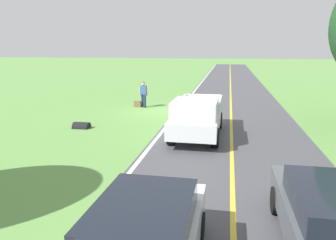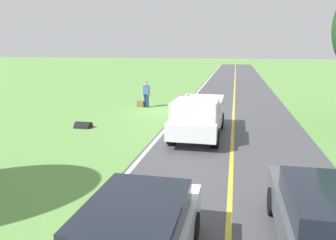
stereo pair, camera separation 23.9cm
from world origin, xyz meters
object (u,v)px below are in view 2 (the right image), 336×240
at_px(suitcase_carried, 140,104).
at_px(sedan_mid_oncoming, 329,219).
at_px(pickup_truck_passing, 198,116).
at_px(hitchhiker_walking, 146,93).

distance_m(suitcase_carried, sedan_mid_oncoming, 16.99).
bearing_deg(suitcase_carried, pickup_truck_passing, 36.80).
bearing_deg(hitchhiker_walking, suitcase_carried, 8.48).
bearing_deg(suitcase_carried, hitchhiker_walking, 100.86).
bearing_deg(sedan_mid_oncoming, suitcase_carried, -61.39).
distance_m(pickup_truck_passing, sedan_mid_oncoming, 8.76).
bearing_deg(sedan_mid_oncoming, hitchhiker_walking, -62.76).
bearing_deg(hitchhiker_walking, sedan_mid_oncoming, 117.24).
height_order(hitchhiker_walking, suitcase_carried, hitchhiker_walking).
bearing_deg(suitcase_carried, sedan_mid_oncoming, 30.98).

